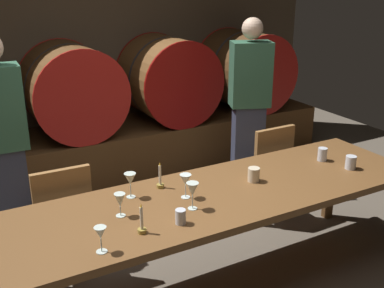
{
  "coord_description": "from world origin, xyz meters",
  "views": [
    {
      "loc": [
        -1.25,
        -2.61,
        2.13
      ],
      "look_at": [
        0.3,
        0.18,
        0.96
      ],
      "focal_mm": 44.37,
      "sensor_mm": 36.0,
      "label": 1
    }
  ],
  "objects_px": {
    "candle_left": "(142,225)",
    "wine_glass_far_right": "(186,180)",
    "chair_right": "(265,167)",
    "cup_center_right": "(322,154)",
    "cup_far_right": "(351,162)",
    "wine_barrel_right": "(168,79)",
    "guest_left": "(2,146)",
    "chair_left": "(62,215)",
    "wine_barrel_far_right": "(244,70)",
    "dining_table": "(219,201)",
    "wine_glass_center": "(130,180)",
    "guest_right": "(249,105)",
    "wine_glass_far_left": "(100,234)",
    "cup_far_left": "(181,217)",
    "wine_glass_left": "(120,201)",
    "wine_glass_right": "(192,190)",
    "candle_right": "(160,181)",
    "cup_center_left": "(254,175)",
    "wine_barrel_center": "(72,90)"
  },
  "relations": [
    {
      "from": "wine_barrel_center",
      "to": "dining_table",
      "type": "bearing_deg",
      "value": -82.23
    },
    {
      "from": "candle_right",
      "to": "cup_center_left",
      "type": "bearing_deg",
      "value": -19.66
    },
    {
      "from": "wine_glass_far_right",
      "to": "cup_center_left",
      "type": "distance_m",
      "value": 0.55
    },
    {
      "from": "wine_barrel_right",
      "to": "candle_left",
      "type": "relative_size",
      "value": 5.13
    },
    {
      "from": "candle_left",
      "to": "wine_glass_far_right",
      "type": "relative_size",
      "value": 1.14
    },
    {
      "from": "chair_left",
      "to": "guest_right",
      "type": "relative_size",
      "value": 0.51
    },
    {
      "from": "wine_glass_far_right",
      "to": "cup_far_right",
      "type": "relative_size",
      "value": 1.62
    },
    {
      "from": "guest_right",
      "to": "wine_glass_far_right",
      "type": "distance_m",
      "value": 1.82
    },
    {
      "from": "wine_glass_far_left",
      "to": "guest_right",
      "type": "bearing_deg",
      "value": 37.18
    },
    {
      "from": "chair_right",
      "to": "cup_center_right",
      "type": "xyz_separation_m",
      "value": [
        0.09,
        -0.58,
        0.3
      ]
    },
    {
      "from": "cup_center_right",
      "to": "cup_far_right",
      "type": "distance_m",
      "value": 0.24
    },
    {
      "from": "guest_left",
      "to": "cup_far_right",
      "type": "bearing_deg",
      "value": 152.71
    },
    {
      "from": "wine_glass_center",
      "to": "cup_far_left",
      "type": "height_order",
      "value": "wine_glass_center"
    },
    {
      "from": "guest_right",
      "to": "wine_glass_far_left",
      "type": "height_order",
      "value": "guest_right"
    },
    {
      "from": "dining_table",
      "to": "wine_glass_center",
      "type": "relative_size",
      "value": 17.66
    },
    {
      "from": "cup_center_right",
      "to": "cup_far_right",
      "type": "relative_size",
      "value": 1.03
    },
    {
      "from": "wine_barrel_center",
      "to": "candle_right",
      "type": "distance_m",
      "value": 2.1
    },
    {
      "from": "wine_barrel_far_right",
      "to": "chair_right",
      "type": "relative_size",
      "value": 1.09
    },
    {
      "from": "guest_left",
      "to": "dining_table",
      "type": "bearing_deg",
      "value": 137.81
    },
    {
      "from": "wine_glass_far_left",
      "to": "cup_far_left",
      "type": "height_order",
      "value": "wine_glass_far_left"
    },
    {
      "from": "cup_far_left",
      "to": "cup_far_right",
      "type": "xyz_separation_m",
      "value": [
        1.49,
        0.11,
        0.01
      ]
    },
    {
      "from": "guest_left",
      "to": "chair_left",
      "type": "bearing_deg",
      "value": 121.31
    },
    {
      "from": "guest_right",
      "to": "cup_center_right",
      "type": "xyz_separation_m",
      "value": [
        -0.12,
        -1.15,
        -0.1
      ]
    },
    {
      "from": "chair_left",
      "to": "wine_glass_left",
      "type": "distance_m",
      "value": 0.77
    },
    {
      "from": "cup_center_left",
      "to": "cup_center_right",
      "type": "xyz_separation_m",
      "value": [
        0.7,
        0.06,
        0.0
      ]
    },
    {
      "from": "wine_barrel_right",
      "to": "chair_left",
      "type": "height_order",
      "value": "wine_barrel_right"
    },
    {
      "from": "chair_left",
      "to": "wine_barrel_far_right",
      "type": "bearing_deg",
      "value": -147.3
    },
    {
      "from": "dining_table",
      "to": "cup_far_right",
      "type": "height_order",
      "value": "cup_far_right"
    },
    {
      "from": "guest_right",
      "to": "wine_glass_right",
      "type": "xyz_separation_m",
      "value": [
        -1.4,
        -1.36,
        -0.02
      ]
    },
    {
      "from": "dining_table",
      "to": "wine_glass_far_right",
      "type": "height_order",
      "value": "wine_glass_far_right"
    },
    {
      "from": "cup_center_right",
      "to": "dining_table",
      "type": "bearing_deg",
      "value": -174.34
    },
    {
      "from": "wine_glass_right",
      "to": "wine_glass_center",
      "type": "bearing_deg",
      "value": 129.21
    },
    {
      "from": "cup_center_right",
      "to": "wine_glass_left",
      "type": "bearing_deg",
      "value": -177.29
    },
    {
      "from": "wine_glass_far_left",
      "to": "wine_glass_center",
      "type": "bearing_deg",
      "value": 54.27
    },
    {
      "from": "wine_glass_far_left",
      "to": "candle_right",
      "type": "bearing_deg",
      "value": 42.85
    },
    {
      "from": "cup_center_right",
      "to": "cup_far_left",
      "type": "bearing_deg",
      "value": -166.69
    },
    {
      "from": "wine_barrel_far_right",
      "to": "dining_table",
      "type": "distance_m",
      "value": 3.0
    },
    {
      "from": "chair_right",
      "to": "cup_far_left",
      "type": "xyz_separation_m",
      "value": [
        -1.34,
        -0.92,
        0.29
      ]
    },
    {
      "from": "cup_far_left",
      "to": "wine_glass_center",
      "type": "bearing_deg",
      "value": 104.98
    },
    {
      "from": "wine_barrel_center",
      "to": "cup_center_left",
      "type": "distance_m",
      "value": 2.4
    },
    {
      "from": "wine_barrel_far_right",
      "to": "wine_glass_far_right",
      "type": "xyz_separation_m",
      "value": [
        -2.07,
        -2.31,
        -0.12
      ]
    },
    {
      "from": "dining_table",
      "to": "wine_glass_right",
      "type": "distance_m",
      "value": 0.35
    },
    {
      "from": "wine_glass_center",
      "to": "cup_far_right",
      "type": "xyz_separation_m",
      "value": [
        1.62,
        -0.35,
        -0.08
      ]
    },
    {
      "from": "guest_left",
      "to": "wine_glass_center",
      "type": "distance_m",
      "value": 1.15
    },
    {
      "from": "chair_left",
      "to": "cup_far_left",
      "type": "height_order",
      "value": "chair_left"
    },
    {
      "from": "wine_glass_left",
      "to": "cup_center_left",
      "type": "relative_size",
      "value": 1.49
    },
    {
      "from": "guest_right",
      "to": "wine_glass_left",
      "type": "height_order",
      "value": "guest_right"
    },
    {
      "from": "guest_left",
      "to": "wine_glass_right",
      "type": "xyz_separation_m",
      "value": [
        0.91,
        -1.29,
        -0.03
      ]
    },
    {
      "from": "wine_barrel_right",
      "to": "guest_left",
      "type": "height_order",
      "value": "guest_left"
    },
    {
      "from": "wine_glass_left",
      "to": "wine_glass_right",
      "type": "height_order",
      "value": "wine_glass_right"
    }
  ]
}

